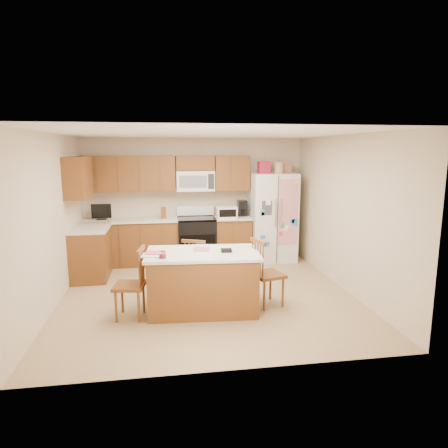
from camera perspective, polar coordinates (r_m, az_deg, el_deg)
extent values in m
plane|color=#8C694B|center=(6.44, -2.38, -10.02)|extent=(4.50, 4.50, 0.00)
cube|color=beige|center=(8.34, -4.21, 3.53)|extent=(4.50, 0.10, 2.50)
cube|color=beige|center=(3.94, 1.21, -4.32)|extent=(4.50, 0.10, 2.50)
cube|color=beige|center=(6.28, -23.31, 0.41)|extent=(0.10, 4.50, 2.50)
cube|color=beige|center=(6.75, 16.89, 1.45)|extent=(0.10, 4.50, 2.50)
cube|color=white|center=(6.04, -2.57, 12.79)|extent=(4.50, 4.50, 0.04)
cube|color=brown|center=(8.18, -13.19, -2.63)|extent=(1.87, 0.60, 0.88)
cube|color=brown|center=(8.27, 1.15, -2.20)|extent=(0.72, 0.60, 0.88)
cube|color=brown|center=(7.51, -18.46, -4.06)|extent=(0.60, 0.95, 0.88)
cube|color=beige|center=(8.08, -13.33, 0.54)|extent=(1.87, 0.64, 0.04)
cube|color=beige|center=(8.18, 1.18, 0.94)|extent=(0.72, 0.64, 0.04)
cube|color=beige|center=(7.41, -18.59, -0.61)|extent=(0.64, 0.95, 0.04)
cube|color=brown|center=(8.12, -13.59, 6.98)|extent=(1.85, 0.33, 0.70)
cube|color=brown|center=(8.22, 1.09, 7.30)|extent=(0.70, 0.33, 0.70)
cube|color=brown|center=(8.11, -4.18, 8.69)|extent=(0.76, 0.33, 0.29)
cube|color=brown|center=(7.33, -20.12, 6.28)|extent=(0.33, 0.95, 0.70)
cube|color=brown|center=(8.02, -17.81, 6.73)|extent=(0.02, 0.01, 0.66)
cube|color=brown|center=(7.95, -17.56, -3.21)|extent=(0.02, 0.01, 0.84)
cube|color=brown|center=(7.97, -14.95, 6.85)|extent=(0.02, 0.01, 0.66)
cube|color=brown|center=(7.90, -14.68, -3.15)|extent=(0.02, 0.01, 0.84)
cube|color=brown|center=(7.94, -12.06, 6.96)|extent=(0.02, 0.01, 0.66)
cube|color=brown|center=(7.87, -11.78, -3.08)|extent=(0.02, 0.01, 0.84)
cube|color=brown|center=(7.93, -9.15, 7.06)|extent=(0.01, 0.01, 0.66)
cube|color=brown|center=(7.86, -8.87, -3.01)|extent=(0.01, 0.01, 0.84)
cube|color=brown|center=(8.04, 0.95, 7.23)|extent=(0.01, 0.01, 0.66)
cube|color=brown|center=(7.97, 1.25, -2.68)|extent=(0.01, 0.01, 0.84)
cube|color=white|center=(8.11, -4.14, 6.17)|extent=(0.76, 0.38, 0.40)
cube|color=slate|center=(7.91, -4.45, 6.06)|extent=(0.54, 0.01, 0.24)
cube|color=#262626|center=(7.95, -1.85, 6.11)|extent=(0.12, 0.01, 0.30)
cube|color=brown|center=(8.04, -8.63, 1.60)|extent=(0.10, 0.14, 0.22)
cube|color=black|center=(8.16, -17.06, 0.67)|extent=(0.18, 0.12, 0.02)
cube|color=black|center=(8.14, -17.12, 1.78)|extent=(0.38, 0.03, 0.28)
cube|color=orange|center=(8.22, -0.03, 1.77)|extent=(0.35, 0.22, 0.18)
cube|color=white|center=(7.99, 0.37, 1.70)|extent=(0.40, 0.28, 0.23)
cube|color=black|center=(7.86, 0.53, 1.55)|extent=(0.34, 0.01, 0.15)
cube|color=black|center=(8.25, 2.62, 2.28)|extent=(0.18, 0.22, 0.32)
cylinder|color=black|center=(8.19, 2.71, 1.72)|extent=(0.12, 0.12, 0.12)
cube|color=black|center=(8.16, -3.95, -2.40)|extent=(0.76, 0.64, 0.88)
cube|color=black|center=(7.85, -3.74, -3.06)|extent=(0.68, 0.01, 0.42)
cube|color=black|center=(8.07, -3.99, 0.82)|extent=(0.76, 0.64, 0.03)
cube|color=white|center=(8.31, -4.16, 1.97)|extent=(0.76, 0.10, 0.20)
cube|color=white|center=(8.30, 6.91, 1.00)|extent=(0.90, 0.75, 1.80)
cube|color=#4C4C4C|center=(7.94, 7.65, 0.55)|extent=(0.02, 0.01, 1.75)
cube|color=silver|center=(7.88, 7.38, 1.59)|extent=(0.02, 0.03, 0.55)
cube|color=silver|center=(7.90, 8.08, 1.60)|extent=(0.02, 0.03, 0.55)
cube|color=#3F3F44|center=(7.84, 6.15, 2.31)|extent=(0.20, 0.01, 0.28)
cube|color=#D84C59|center=(7.97, 9.06, 1.65)|extent=(0.42, 0.01, 1.30)
cube|color=#AC1837|center=(8.14, 5.70, 8.07)|extent=(0.22, 0.22, 0.24)
cylinder|color=tan|center=(8.17, 7.84, 7.96)|extent=(0.18, 0.18, 0.22)
cube|color=#A47157|center=(8.35, 8.78, 7.85)|extent=(0.18, 0.20, 0.18)
cube|color=brown|center=(5.72, -3.05, -8.37)|extent=(1.54, 0.94, 0.82)
cube|color=beige|center=(5.60, -3.09, -4.22)|extent=(1.62, 1.02, 0.04)
cylinder|color=#AC1837|center=(5.33, -8.75, -4.52)|extent=(0.08, 0.08, 0.06)
cylinder|color=white|center=(5.32, -8.76, -4.37)|extent=(0.09, 0.09, 0.09)
cube|color=#EFA5BA|center=(5.68, -3.22, -3.43)|extent=(0.21, 0.16, 0.07)
cube|color=black|center=(5.59, 0.33, -3.79)|extent=(0.16, 0.13, 0.04)
cube|color=white|center=(5.48, -10.22, -4.40)|extent=(0.32, 0.26, 0.01)
cube|color=#D84C4C|center=(5.55, -9.80, -4.04)|extent=(0.27, 0.22, 0.01)
cylinder|color=white|center=(5.35, -5.82, -4.67)|extent=(0.14, 0.04, 0.01)
cube|color=brown|center=(5.61, -13.36, -8.59)|extent=(0.46, 0.47, 0.05)
cylinder|color=brown|center=(5.88, -14.34, -10.18)|extent=(0.04, 0.04, 0.43)
cylinder|color=brown|center=(5.57, -15.18, -11.39)|extent=(0.04, 0.04, 0.43)
cylinder|color=brown|center=(5.81, -11.41, -10.28)|extent=(0.04, 0.04, 0.43)
cylinder|color=brown|center=(5.50, -12.09, -11.53)|extent=(0.04, 0.04, 0.43)
cylinder|color=brown|center=(5.63, -11.43, -5.64)|extent=(0.02, 0.02, 0.48)
cylinder|color=brown|center=(5.56, -11.58, -5.85)|extent=(0.02, 0.02, 0.48)
cylinder|color=brown|center=(5.49, -11.73, -6.07)|extent=(0.02, 0.02, 0.48)
cylinder|color=brown|center=(5.42, -11.88, -6.29)|extent=(0.02, 0.02, 0.48)
cylinder|color=brown|center=(5.35, -12.04, -6.52)|extent=(0.02, 0.02, 0.48)
cube|color=brown|center=(5.43, -11.82, -3.63)|extent=(0.10, 0.40, 0.05)
cube|color=brown|center=(6.36, -3.87, -6.31)|extent=(0.51, 0.50, 0.04)
cylinder|color=brown|center=(6.51, -2.11, -7.94)|extent=(0.03, 0.03, 0.40)
cylinder|color=brown|center=(6.60, -4.79, -7.70)|extent=(0.03, 0.03, 0.40)
cylinder|color=brown|center=(6.25, -2.85, -8.72)|extent=(0.03, 0.03, 0.40)
cylinder|color=brown|center=(6.35, -5.63, -8.45)|extent=(0.03, 0.03, 0.40)
cylinder|color=brown|center=(6.10, -3.12, -4.64)|extent=(0.02, 0.02, 0.45)
cylinder|color=brown|center=(6.12, -3.74, -4.59)|extent=(0.02, 0.02, 0.45)
cylinder|color=brown|center=(6.15, -4.37, -4.55)|extent=(0.02, 0.02, 0.45)
cylinder|color=brown|center=(6.17, -4.99, -4.50)|extent=(0.02, 0.02, 0.45)
cylinder|color=brown|center=(6.19, -5.60, -4.46)|extent=(0.02, 0.02, 0.45)
cube|color=brown|center=(6.09, -4.40, -2.51)|extent=(0.36, 0.18, 0.05)
cube|color=brown|center=(5.92, 6.28, -7.22)|extent=(0.51, 0.53, 0.05)
cylinder|color=brown|center=(5.93, 8.40, -9.69)|extent=(0.04, 0.04, 0.44)
cylinder|color=brown|center=(6.21, 6.65, -8.71)|extent=(0.04, 0.04, 0.44)
cylinder|color=brown|center=(5.78, 5.78, -10.18)|extent=(0.04, 0.04, 0.44)
cylinder|color=brown|center=(6.07, 4.11, -9.14)|extent=(0.04, 0.04, 0.44)
cylinder|color=brown|center=(5.63, 5.59, -5.29)|extent=(0.02, 0.02, 0.49)
cylinder|color=brown|center=(5.69, 5.20, -5.10)|extent=(0.02, 0.02, 0.49)
cylinder|color=brown|center=(5.76, 4.82, -4.92)|extent=(0.02, 0.02, 0.49)
cylinder|color=brown|center=(5.82, 4.45, -4.74)|extent=(0.02, 0.02, 0.49)
cylinder|color=brown|center=(5.89, 4.09, -4.56)|extent=(0.02, 0.02, 0.49)
cube|color=brown|center=(5.70, 4.86, -2.52)|extent=(0.15, 0.41, 0.05)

